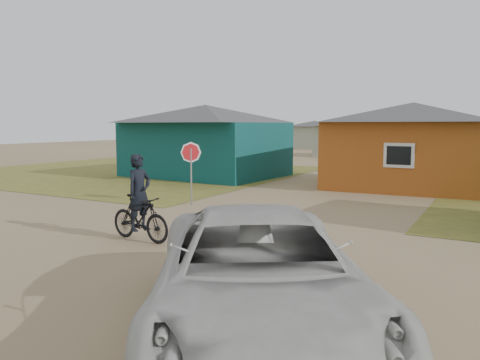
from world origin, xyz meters
name	(u,v)px	position (x,y,z in m)	size (l,w,h in m)	color
ground	(192,250)	(0.00, 0.00, 0.00)	(120.00, 120.00, 0.00)	#927854
grass_nw	(127,172)	(-14.00, 13.00, 0.01)	(20.00, 18.00, 0.00)	olive
house_teal	(206,140)	(-8.50, 13.50, 2.05)	(8.93, 7.08, 4.00)	#0B3D3E
house_yellow	(412,144)	(2.50, 14.00, 2.00)	(7.72, 6.76, 3.90)	#A65219
house_pale_west	(351,136)	(-6.00, 34.00, 1.86)	(7.04, 6.15, 3.60)	#99A08A
house_pale_north	(314,134)	(-14.00, 46.00, 1.75)	(6.28, 5.81, 3.40)	#99A08A
stop_sign	(191,158)	(-3.54, 5.02, 1.69)	(0.69, 0.35, 2.28)	gray
cyclist	(140,209)	(-1.65, 0.11, 0.79)	(1.96, 0.73, 2.17)	black
vehicle	(258,276)	(3.32, -3.17, 0.84)	(2.79, 6.06, 1.68)	beige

